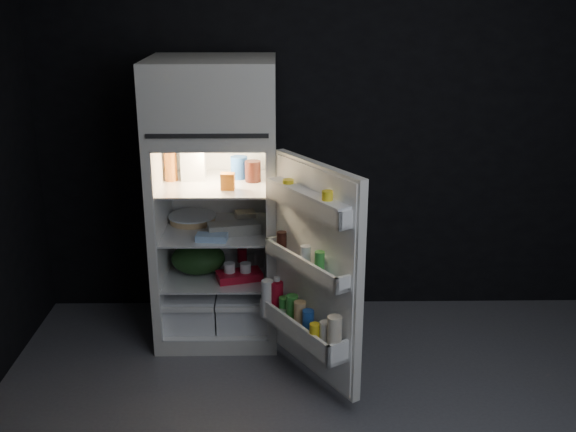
{
  "coord_description": "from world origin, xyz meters",
  "views": [
    {
      "loc": [
        -0.38,
        -2.74,
        2.17
      ],
      "look_at": [
        -0.33,
        1.0,
        0.9
      ],
      "focal_mm": 42.0,
      "sensor_mm": 36.0,
      "label": 1
    }
  ],
  "objects_px": {
    "milk_jug": "(193,160)",
    "fridge_door": "(312,276)",
    "yogurt_tray": "(239,276)",
    "refrigerator": "(216,192)",
    "egg_carton": "(234,228)"
  },
  "relations": [
    {
      "from": "fridge_door",
      "to": "yogurt_tray",
      "type": "height_order",
      "value": "fridge_door"
    },
    {
      "from": "egg_carton",
      "to": "yogurt_tray",
      "type": "distance_m",
      "value": 0.31
    },
    {
      "from": "milk_jug",
      "to": "yogurt_tray",
      "type": "xyz_separation_m",
      "value": [
        0.28,
        -0.21,
        -0.69
      ]
    },
    {
      "from": "refrigerator",
      "to": "egg_carton",
      "type": "xyz_separation_m",
      "value": [
        0.12,
        -0.14,
        -0.19
      ]
    },
    {
      "from": "yogurt_tray",
      "to": "refrigerator",
      "type": "bearing_deg",
      "value": 115.73
    },
    {
      "from": "refrigerator",
      "to": "fridge_door",
      "type": "height_order",
      "value": "refrigerator"
    },
    {
      "from": "fridge_door",
      "to": "yogurt_tray",
      "type": "bearing_deg",
      "value": 128.87
    },
    {
      "from": "fridge_door",
      "to": "refrigerator",
      "type": "bearing_deg",
      "value": 129.56
    },
    {
      "from": "milk_jug",
      "to": "fridge_door",
      "type": "bearing_deg",
      "value": -48.02
    },
    {
      "from": "refrigerator",
      "to": "milk_jug",
      "type": "relative_size",
      "value": 7.42
    },
    {
      "from": "yogurt_tray",
      "to": "milk_jug",
      "type": "bearing_deg",
      "value": 127.26
    },
    {
      "from": "milk_jug",
      "to": "egg_carton",
      "type": "xyz_separation_m",
      "value": [
        0.26,
        -0.19,
        -0.38
      ]
    },
    {
      "from": "fridge_door",
      "to": "yogurt_tray",
      "type": "distance_m",
      "value": 0.72
    },
    {
      "from": "milk_jug",
      "to": "yogurt_tray",
      "type": "relative_size",
      "value": 0.87
    },
    {
      "from": "fridge_door",
      "to": "milk_jug",
      "type": "xyz_separation_m",
      "value": [
        -0.71,
        0.74,
        0.46
      ]
    }
  ]
}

